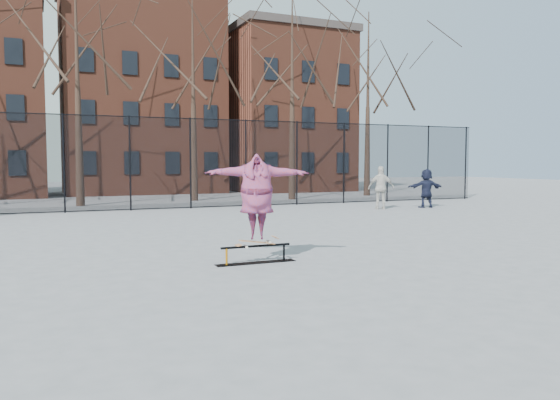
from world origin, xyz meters
name	(u,v)px	position (x,y,z in m)	size (l,w,h in m)	color
ground	(289,257)	(0.00, 0.00, 0.00)	(100.00, 100.00, 0.00)	slate
skate_rail	(256,256)	(-0.91, -0.36, 0.15)	(1.69, 0.26, 0.37)	black
skateboard	(257,243)	(-0.89, -0.36, 0.42)	(0.79, 0.19, 0.09)	#9E653F
skater	(257,198)	(-0.89, -0.36, 1.33)	(2.13, 0.58, 1.73)	#583483
bystander_white	(381,188)	(8.67, 9.25, 0.94)	(1.10, 0.46, 1.88)	beige
bystander_navy	(426,188)	(11.00, 9.12, 0.88)	(1.63, 0.52, 1.75)	#1A1E34
fence	(163,162)	(-0.01, 13.00, 2.05)	(34.03, 0.07, 4.00)	black
tree_row	(139,54)	(-0.25, 17.15, 7.36)	(33.66, 7.46, 10.67)	black
rowhouses	(132,100)	(0.72, 26.00, 6.06)	(29.00, 7.00, 13.00)	brown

